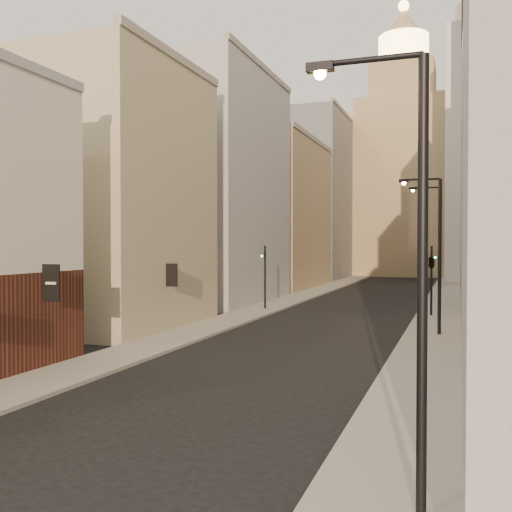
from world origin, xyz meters
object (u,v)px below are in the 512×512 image
(streetlamp_near, at_px, (410,256))
(streetlamp_mid, at_px, (435,246))
(white_tower, at_px, (477,144))
(traffic_light_left, at_px, (265,263))
(traffic_light_right, at_px, (432,261))
(clock_tower, at_px, (403,168))
(streetlamp_far, at_px, (437,239))

(streetlamp_near, distance_m, streetlamp_mid, 22.26)
(white_tower, distance_m, traffic_light_left, 46.30)
(streetlamp_mid, relative_size, traffic_light_right, 1.76)
(white_tower, height_order, traffic_light_left, white_tower)
(streetlamp_mid, bearing_deg, traffic_light_right, 90.22)
(traffic_light_right, bearing_deg, clock_tower, -62.68)
(streetlamp_far, bearing_deg, streetlamp_mid, -98.66)
(streetlamp_mid, xyz_separation_m, streetlamp_far, (-0.44, 14.58, 0.52))
(streetlamp_near, relative_size, streetlamp_mid, 0.98)
(white_tower, relative_size, streetlamp_far, 4.28)
(clock_tower, bearing_deg, streetlamp_far, -81.62)
(traffic_light_left, bearing_deg, streetlamp_mid, 136.12)
(traffic_light_left, bearing_deg, streetlamp_near, 103.47)
(streetlamp_far, xyz_separation_m, traffic_light_right, (-0.15, -5.91, -1.61))
(white_tower, distance_m, streetlamp_far, 37.40)
(traffic_light_left, bearing_deg, white_tower, -121.67)
(clock_tower, xyz_separation_m, traffic_light_left, (-5.31, -54.68, -13.97))
(white_tower, height_order, streetlamp_far, white_tower)
(white_tower, distance_m, streetlamp_mid, 51.36)
(clock_tower, relative_size, traffic_light_right, 8.98)
(clock_tower, bearing_deg, traffic_light_left, -95.54)
(streetlamp_mid, distance_m, traffic_light_right, 8.76)
(traffic_light_left, xyz_separation_m, traffic_light_right, (12.36, -0.07, 0.27))
(white_tower, bearing_deg, streetlamp_near, -92.36)
(clock_tower, relative_size, streetlamp_far, 4.63)
(streetlamp_far, relative_size, traffic_light_right, 1.94)
(streetlamp_near, height_order, traffic_light_right, streetlamp_near)
(clock_tower, bearing_deg, white_tower, -51.84)
(streetlamp_mid, bearing_deg, clock_tower, 93.23)
(streetlamp_mid, height_order, traffic_light_left, streetlamp_mid)
(traffic_light_right, bearing_deg, streetlamp_mid, 113.84)
(streetlamp_near, xyz_separation_m, traffic_light_right, (-0.99, 30.93, -1.00))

